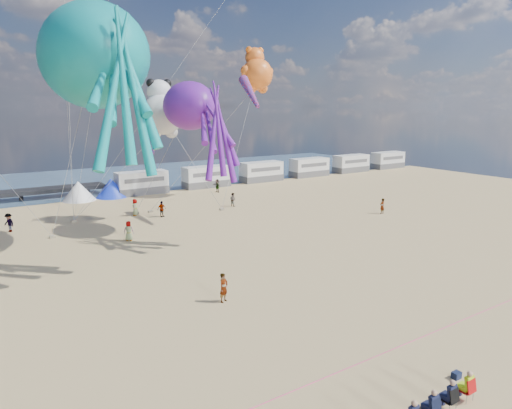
% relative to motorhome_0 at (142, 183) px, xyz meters
% --- Properties ---
extents(ground, '(120.00, 120.00, 0.00)m').
position_rel_motorhome_0_xyz_m(ground, '(-6.00, -40.00, -1.50)').
color(ground, tan).
rests_on(ground, ground).
extents(water, '(120.00, 120.00, 0.00)m').
position_rel_motorhome_0_xyz_m(water, '(-6.00, 15.00, -1.48)').
color(water, '#3E5B76').
rests_on(water, ground).
extents(motorhome_0, '(6.60, 2.50, 3.00)m').
position_rel_motorhome_0_xyz_m(motorhome_0, '(0.00, 0.00, 0.00)').
color(motorhome_0, silver).
rests_on(motorhome_0, ground).
extents(motorhome_1, '(6.60, 2.50, 3.00)m').
position_rel_motorhome_0_xyz_m(motorhome_1, '(9.50, 0.00, 0.00)').
color(motorhome_1, silver).
rests_on(motorhome_1, ground).
extents(motorhome_2, '(6.60, 2.50, 3.00)m').
position_rel_motorhome_0_xyz_m(motorhome_2, '(19.00, 0.00, 0.00)').
color(motorhome_2, silver).
rests_on(motorhome_2, ground).
extents(motorhome_3, '(6.60, 2.50, 3.00)m').
position_rel_motorhome_0_xyz_m(motorhome_3, '(28.50, 0.00, 0.00)').
color(motorhome_3, silver).
rests_on(motorhome_3, ground).
extents(motorhome_4, '(6.60, 2.50, 3.00)m').
position_rel_motorhome_0_xyz_m(motorhome_4, '(38.00, 0.00, 0.00)').
color(motorhome_4, silver).
rests_on(motorhome_4, ground).
extents(motorhome_5, '(6.60, 2.50, 3.00)m').
position_rel_motorhome_0_xyz_m(motorhome_5, '(47.50, 0.00, 0.00)').
color(motorhome_5, silver).
rests_on(motorhome_5, ground).
extents(tent_white, '(4.00, 4.00, 2.40)m').
position_rel_motorhome_0_xyz_m(tent_white, '(-8.00, 0.00, -0.30)').
color(tent_white, white).
rests_on(tent_white, ground).
extents(tent_blue, '(4.00, 4.00, 2.40)m').
position_rel_motorhome_0_xyz_m(tent_blue, '(-4.00, 0.00, -0.30)').
color(tent_blue, '#1933CC').
rests_on(tent_blue, ground).
extents(spectator_row, '(6.10, 0.90, 1.30)m').
position_rel_motorhome_0_xyz_m(spectator_row, '(-6.23, -49.11, -0.85)').
color(spectator_row, black).
rests_on(spectator_row, ground).
extents(cooler_navy, '(0.38, 0.28, 0.30)m').
position_rel_motorhome_0_xyz_m(cooler_navy, '(-3.00, -48.07, -1.35)').
color(cooler_navy, '#131D3D').
rests_on(cooler_navy, ground).
extents(rope_line, '(34.00, 0.03, 0.03)m').
position_rel_motorhome_0_xyz_m(rope_line, '(-6.00, -45.00, -1.48)').
color(rope_line, '#F2338C').
rests_on(rope_line, ground).
extents(standing_person, '(0.76, 0.64, 1.77)m').
position_rel_motorhome_0_xyz_m(standing_person, '(-7.52, -35.81, -0.61)').
color(standing_person, tan).
rests_on(standing_person, ground).
extents(beachgoer_0, '(0.69, 0.77, 1.78)m').
position_rel_motorhome_0_xyz_m(beachgoer_0, '(-4.74, -11.43, -0.61)').
color(beachgoer_0, '#7F6659').
rests_on(beachgoer_0, ground).
extents(beachgoer_1, '(0.74, 0.90, 1.58)m').
position_rel_motorhome_0_xyz_m(beachgoer_1, '(6.22, -13.21, -0.71)').
color(beachgoer_1, '#7F6659').
rests_on(beachgoer_1, ground).
extents(beachgoer_2, '(1.01, 1.07, 1.75)m').
position_rel_motorhome_0_xyz_m(beachgoer_2, '(-16.64, -11.56, -0.62)').
color(beachgoer_2, '#7F6659').
rests_on(beachgoer_2, ground).
extents(beachgoer_3, '(1.21, 0.87, 1.69)m').
position_rel_motorhome_0_xyz_m(beachgoer_3, '(-2.63, -13.64, -0.66)').
color(beachgoer_3, '#7F6659').
rests_on(beachgoer_3, ground).
extents(beachgoer_4, '(0.55, 1.08, 1.78)m').
position_rel_motorhome_0_xyz_m(beachgoer_4, '(8.94, -4.35, -0.61)').
color(beachgoer_4, '#7F6659').
rests_on(beachgoer_4, ground).
extents(beachgoer_5, '(1.59, 0.60, 1.68)m').
position_rel_motorhome_0_xyz_m(beachgoer_5, '(17.88, -25.20, -0.66)').
color(beachgoer_5, '#7F6659').
rests_on(beachgoer_5, ground).
extents(beachgoer_6, '(0.75, 0.68, 1.73)m').
position_rel_motorhome_0_xyz_m(beachgoer_6, '(-8.25, -20.30, -0.64)').
color(beachgoer_6, '#7F6659').
rests_on(beachgoer_6, ground).
extents(sandbag_a, '(0.50, 0.35, 0.22)m').
position_rel_motorhome_0_xyz_m(sandbag_a, '(-13.70, -15.82, -1.39)').
color(sandbag_a, gray).
rests_on(sandbag_a, ground).
extents(sandbag_b, '(0.50, 0.35, 0.22)m').
position_rel_motorhome_0_xyz_m(sandbag_b, '(-4.47, -10.84, -1.39)').
color(sandbag_b, gray).
rests_on(sandbag_b, ground).
extents(sandbag_c, '(0.50, 0.35, 0.22)m').
position_rel_motorhome_0_xyz_m(sandbag_c, '(4.16, -14.31, -1.39)').
color(sandbag_c, gray).
rests_on(sandbag_c, ground).
extents(sandbag_d, '(0.50, 0.35, 0.22)m').
position_rel_motorhome_0_xyz_m(sandbag_d, '(-2.95, -11.09, -1.39)').
color(sandbag_d, gray).
rests_on(sandbag_d, ground).
extents(sandbag_e, '(0.50, 0.35, 0.22)m').
position_rel_motorhome_0_xyz_m(sandbag_e, '(-10.89, -10.90, -1.39)').
color(sandbag_e, gray).
rests_on(sandbag_e, ground).
extents(kite_octopus_teal, '(6.77, 13.24, 14.55)m').
position_rel_motorhome_0_xyz_m(kite_octopus_teal, '(-10.24, -20.61, 13.61)').
color(kite_octopus_teal, '#0E9093').
extents(kite_octopus_purple, '(4.38, 9.48, 10.65)m').
position_rel_motorhome_0_xyz_m(kite_octopus_purple, '(-2.24, -20.39, 9.90)').
color(kite_octopus_purple, '#6B1A9C').
extents(kite_panda, '(5.99, 5.82, 6.75)m').
position_rel_motorhome_0_xyz_m(kite_panda, '(-2.77, -15.32, 9.10)').
color(kite_panda, silver).
extents(kite_teddy_orange, '(4.69, 4.41, 6.59)m').
position_rel_motorhome_0_xyz_m(kite_teddy_orange, '(11.96, -9.56, 13.68)').
color(kite_teddy_orange, orange).
extents(windsock_mid, '(2.98, 6.41, 6.42)m').
position_rel_motorhome_0_xyz_m(windsock_mid, '(4.74, -19.40, 11.19)').
color(windsock_mid, red).
extents(windsock_right, '(2.16, 4.55, 4.48)m').
position_rel_motorhome_0_xyz_m(windsock_right, '(-4.65, -16.90, 6.80)').
color(windsock_right, red).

